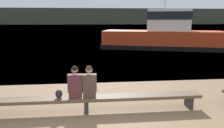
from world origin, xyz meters
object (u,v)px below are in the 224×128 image
object	(u,v)px
person_left	(75,84)
person_right	(89,84)
bench_main	(86,99)
shopping_bag	(59,94)
tugboat_red	(163,36)

from	to	relation	value
person_left	person_right	size ratio (longest dim) A/B	1.01
bench_main	person_left	xyz separation A→B (m)	(-0.30, 0.01, 0.47)
person_left	shopping_bag	xyz separation A→B (m)	(-0.48, -0.01, -0.27)
person_right	person_left	bearing A→B (deg)	-179.99
bench_main	shopping_bag	xyz separation A→B (m)	(-0.78, 0.00, 0.20)
person_left	bench_main	bearing A→B (deg)	-2.23
bench_main	person_left	distance (m)	0.56
bench_main	person_right	world-z (taller)	person_right
person_right	tugboat_red	world-z (taller)	tugboat_red
person_left	person_right	world-z (taller)	person_left
person_left	person_right	bearing A→B (deg)	0.01
person_left	tugboat_red	distance (m)	15.45
tugboat_red	person_right	bearing A→B (deg)	170.86
bench_main	shopping_bag	bearing A→B (deg)	179.87
person_left	tugboat_red	bearing A→B (deg)	61.92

